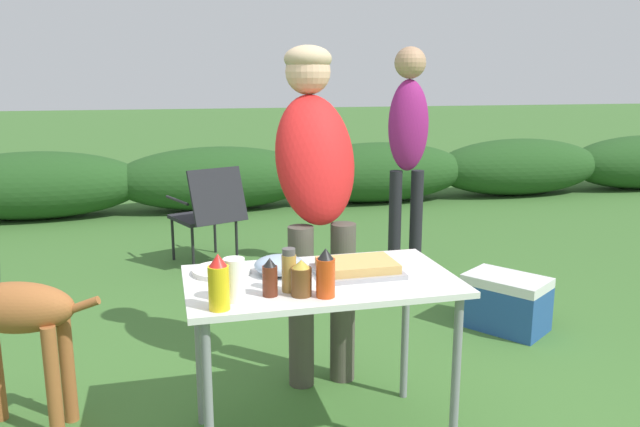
# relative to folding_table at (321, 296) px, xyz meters

# --- Properties ---
(shrub_hedge) EXTENTS (14.40, 0.90, 0.75)m
(shrub_hedge) POSITION_rel_folding_table_xyz_m (-0.00, 5.01, -0.29)
(shrub_hedge) COLOR #234C1E
(shrub_hedge) RESTS_ON ground
(folding_table) EXTENTS (1.10, 0.64, 0.74)m
(folding_table) POSITION_rel_folding_table_xyz_m (0.00, 0.00, 0.00)
(folding_table) COLOR silver
(folding_table) RESTS_ON ground
(food_tray) EXTENTS (0.35, 0.26, 0.06)m
(food_tray) POSITION_rel_folding_table_xyz_m (0.16, 0.02, 0.10)
(food_tray) COLOR #9E9EA3
(food_tray) RESTS_ON folding_table
(plate_stack) EXTENTS (0.24, 0.24, 0.02)m
(plate_stack) POSITION_rel_folding_table_xyz_m (-0.39, 0.16, 0.09)
(plate_stack) COLOR white
(plate_stack) RESTS_ON folding_table
(mixing_bowl) EXTENTS (0.21, 0.21, 0.08)m
(mixing_bowl) POSITION_rel_folding_table_xyz_m (-0.15, 0.10, 0.12)
(mixing_bowl) COLOR #99B2CC
(mixing_bowl) RESTS_ON folding_table
(paper_cup_stack) EXTENTS (0.08, 0.08, 0.16)m
(paper_cup_stack) POSITION_rel_folding_table_xyz_m (-0.37, -0.18, 0.16)
(paper_cup_stack) COLOR white
(paper_cup_stack) RESTS_ON folding_table
(beer_bottle) EXTENTS (0.08, 0.08, 0.14)m
(beer_bottle) POSITION_rel_folding_table_xyz_m (-0.12, -0.19, 0.14)
(beer_bottle) COLOR brown
(beer_bottle) RESTS_ON folding_table
(spice_jar) EXTENTS (0.06, 0.06, 0.17)m
(spice_jar) POSITION_rel_folding_table_xyz_m (-0.16, -0.13, 0.16)
(spice_jar) COLOR #B2893D
(spice_jar) RESTS_ON folding_table
(mustard_bottle) EXTENTS (0.08, 0.08, 0.20)m
(mustard_bottle) POSITION_rel_folding_table_xyz_m (-0.44, -0.25, 0.17)
(mustard_bottle) COLOR yellow
(mustard_bottle) RESTS_ON folding_table
(bbq_sauce_bottle) EXTENTS (0.06, 0.06, 0.15)m
(bbq_sauce_bottle) POSITION_rel_folding_table_xyz_m (-0.24, -0.16, 0.15)
(bbq_sauce_bottle) COLOR #562314
(bbq_sauce_bottle) RESTS_ON folding_table
(hot_sauce_bottle) EXTENTS (0.07, 0.07, 0.19)m
(hot_sauce_bottle) POSITION_rel_folding_table_xyz_m (-0.04, -0.22, 0.17)
(hot_sauce_bottle) COLOR #CC4214
(hot_sauce_bottle) RESTS_ON folding_table
(standing_person_with_beanie) EXTENTS (0.42, 0.53, 1.70)m
(standing_person_with_beanie) POSITION_rel_folding_table_xyz_m (0.14, 0.64, 0.40)
(standing_person_with_beanie) COLOR #4C473D
(standing_person_with_beanie) RESTS_ON ground
(standing_person_in_gray_fleece) EXTENTS (0.33, 0.26, 1.77)m
(standing_person_in_gray_fleece) POSITION_rel_folding_table_xyz_m (1.20, 2.05, 0.44)
(standing_person_in_gray_fleece) COLOR black
(standing_person_in_gray_fleece) RESTS_ON ground
(dog) EXTENTS (0.79, 0.35, 0.74)m
(dog) POSITION_rel_folding_table_xyz_m (-1.29, 0.43, -0.14)
(dog) COLOR #9E5B2D
(dog) RESTS_ON ground
(camp_chair_green_behind_table) EXTENTS (0.65, 0.72, 0.83)m
(camp_chair_green_behind_table) POSITION_rel_folding_table_xyz_m (-0.26, 2.76, -0.20)
(camp_chair_green_behind_table) COLOR #232328
(camp_chair_green_behind_table) RESTS_ON ground
(cooler_box) EXTENTS (0.54, 0.58, 0.34)m
(cooler_box) POSITION_rel_folding_table_xyz_m (1.43, 0.92, -0.49)
(cooler_box) COLOR #234C93
(cooler_box) RESTS_ON ground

